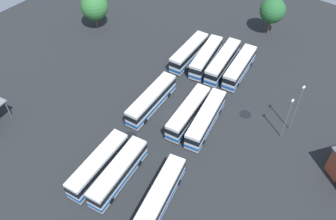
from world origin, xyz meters
TOP-DOWN VIEW (x-y plane):
  - ground_plane at (0.00, 0.00)m, footprint 111.71×111.71m
  - bus_row0_slot0 at (-14.94, -8.19)m, footprint 12.26×5.28m
  - bus_row0_slot2 at (-15.91, -0.97)m, footprint 12.31×4.35m
  - bus_row0_slot3 at (-16.72, 2.39)m, footprint 12.30×4.10m
  - bus_row1_slot0 at (1.10, -5.07)m, footprint 12.64×5.03m
  - bus_row1_slot1 at (0.51, -1.86)m, footprint 12.20×4.22m
  - bus_row1_slot3 at (-0.99, 5.14)m, footprint 12.81×3.91m
  - bus_row2_slot0 at (16.76, -2.58)m, footprint 11.96×4.30m
  - bus_row2_slot1 at (16.24, 0.97)m, footprint 12.85×4.59m
  - bus_row2_slot2 at (15.38, 4.38)m, footprint 12.11×4.89m
  - bus_row2_slot3 at (14.59, 8.04)m, footprint 11.98×3.77m
  - lamp_post_near_entrance at (9.47, -16.73)m, footprint 0.56×0.28m
  - lamp_post_by_building at (7.00, -16.34)m, footprint 0.56×0.28m
  - tree_west_edge at (11.65, 32.09)m, footprint 6.17×6.17m
  - tree_northeast at (33.64, -0.38)m, footprint 5.58×5.58m
  - puddle_centre_drain at (-8.66, 3.52)m, footprint 2.29×2.29m
  - puddle_near_shelter at (7.85, -9.14)m, footprint 2.13×2.13m

SIDE VIEW (x-z plane):
  - ground_plane at x=0.00m, z-range 0.00..0.00m
  - puddle_centre_drain at x=-8.66m, z-range 0.00..0.01m
  - puddle_near_shelter at x=7.85m, z-range 0.00..0.01m
  - bus_row2_slot0 at x=16.76m, z-range 0.10..3.74m
  - bus_row2_slot3 at x=14.59m, z-range 0.10..3.74m
  - bus_row2_slot2 at x=15.38m, z-range 0.10..3.74m
  - bus_row1_slot1 at x=0.51m, z-range 0.10..3.74m
  - bus_row0_slot0 at x=-14.94m, z-range 0.10..3.74m
  - bus_row0_slot2 at x=-15.91m, z-range 0.10..3.74m
  - bus_row0_slot3 at x=-16.72m, z-range 0.10..3.74m
  - bus_row1_slot0 at x=1.10m, z-range 0.10..3.74m
  - bus_row1_slot3 at x=-0.99m, z-range 0.10..3.74m
  - bus_row2_slot1 at x=16.24m, z-range 0.10..3.74m
  - lamp_post_by_building at x=7.00m, z-range 0.42..8.81m
  - lamp_post_near_entrance at x=9.47m, z-range 0.42..10.02m
  - tree_west_edge at x=11.65m, z-range 1.10..9.50m
  - tree_northeast at x=33.64m, z-range 1.50..10.11m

